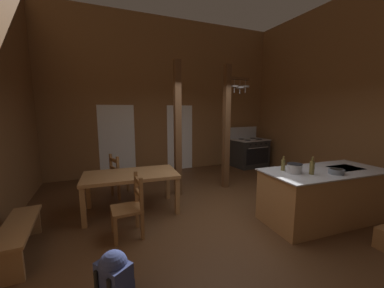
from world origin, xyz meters
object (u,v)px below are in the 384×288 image
bottle_short_on_counter (312,167)px  stockpot_on_counter (294,168)px  stove_range (250,152)px  bottle_tall_on_counter (283,165)px  ladderback_chair_by_post (130,207)px  bench_along_left_wall (19,234)px  kitchen_island (323,195)px  backpack (114,279)px  dining_table (131,178)px  mixing_bowl_on_counter (336,171)px  ladderback_chair_near_window (121,177)px

bottle_short_on_counter → stockpot_on_counter: bearing=138.5°
stove_range → bottle_tall_on_counter: size_ratio=5.29×
ladderback_chair_by_post → bench_along_left_wall: 1.43m
bottle_tall_on_counter → bottle_short_on_counter: size_ratio=0.88×
stockpot_on_counter → bottle_tall_on_counter: 0.20m
kitchen_island → backpack: size_ratio=3.71×
dining_table → bench_along_left_wall: bearing=-152.5°
mixing_bowl_on_counter → bottle_short_on_counter: bottle_short_on_counter is taller
mixing_bowl_on_counter → bottle_tall_on_counter: 0.80m
ladderback_chair_near_window → backpack: ladderback_chair_near_window is taller
mixing_bowl_on_counter → ladderback_chair_by_post: bearing=162.0°
stove_range → ladderback_chair_by_post: 5.20m
mixing_bowl_on_counter → backpack: bearing=-175.5°
stove_range → ladderback_chair_near_window: 4.46m
ladderback_chair_near_window → mixing_bowl_on_counter: bearing=-41.5°
ladderback_chair_near_window → mixing_bowl_on_counter: size_ratio=4.21×
stove_range → dining_table: size_ratio=0.75×
stove_range → dining_table: 4.66m
backpack → mixing_bowl_on_counter: bearing=4.5°
bench_along_left_wall → bottle_tall_on_counter: size_ratio=5.05×
dining_table → backpack: dining_table is taller
kitchen_island → stove_range: 3.83m
bench_along_left_wall → mixing_bowl_on_counter: size_ratio=5.59×
dining_table → ladderback_chair_by_post: (-0.14, -0.86, -0.20)m
stockpot_on_counter → bottle_tall_on_counter: size_ratio=1.24×
ladderback_chair_near_window → kitchen_island: bearing=-38.4°
kitchen_island → ladderback_chair_near_window: ladderback_chair_near_window is taller
kitchen_island → bench_along_left_wall: kitchen_island is taller
stove_range → bench_along_left_wall: stove_range is taller
ladderback_chair_near_window → mixing_bowl_on_counter: (3.08, -2.72, 0.49)m
kitchen_island → bench_along_left_wall: bearing=169.8°
stockpot_on_counter → bottle_short_on_counter: bearing=-41.5°
ladderback_chair_near_window → ladderback_chair_by_post: same height
ladderback_chair_by_post → bench_along_left_wall: bearing=178.1°
dining_table → ladderback_chair_by_post: ladderback_chair_by_post is taller
kitchen_island → dining_table: 3.45m
bench_along_left_wall → ladderback_chair_by_post: bearing=-1.9°
bottle_tall_on_counter → bottle_short_on_counter: bearing=-55.4°
bottle_short_on_counter → bench_along_left_wall: bearing=167.5°
kitchen_island → backpack: 3.53m
ladderback_chair_near_window → bottle_tall_on_counter: size_ratio=3.80×
stockpot_on_counter → mixing_bowl_on_counter: stockpot_on_counter is taller
bench_along_left_wall → bottle_short_on_counter: size_ratio=4.44×
kitchen_island → stockpot_on_counter: stockpot_on_counter is taller
kitchen_island → bottle_tall_on_counter: bottle_tall_on_counter is taller
ladderback_chair_near_window → stockpot_on_counter: bearing=-44.0°
bottle_tall_on_counter → stove_range: bearing=61.2°
stockpot_on_counter → mixing_bowl_on_counter: 0.65m
mixing_bowl_on_counter → dining_table: bearing=147.9°
stove_range → dining_table: stove_range is taller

